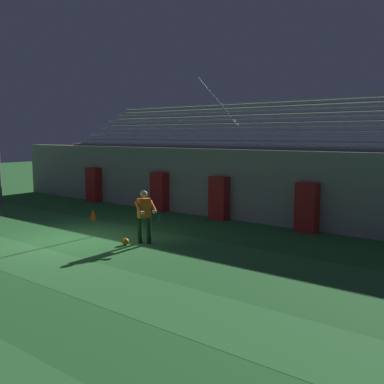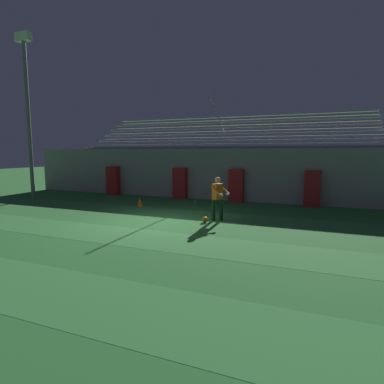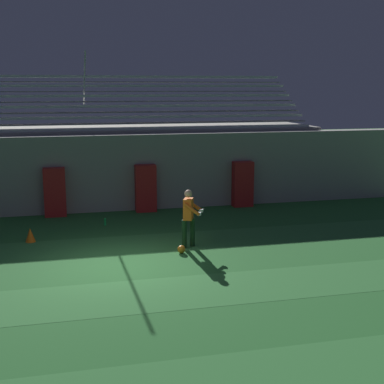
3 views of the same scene
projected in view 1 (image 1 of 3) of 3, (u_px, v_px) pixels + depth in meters
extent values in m
plane|color=#286B2D|center=(71.00, 241.00, 14.39)|extent=(80.00, 80.00, 0.00)
cube|color=#337A38|center=(9.00, 254.00, 12.76)|extent=(28.00, 1.95, 0.01)
cube|color=#337A38|center=(114.00, 231.00, 15.80)|extent=(28.00, 1.95, 0.01)
cube|color=#999691|center=(196.00, 181.00, 19.25)|extent=(24.00, 0.60, 2.80)
cube|color=#B21E1E|center=(159.00, 192.00, 19.89)|extent=(0.75, 0.44, 1.72)
cube|color=#B21E1E|center=(219.00, 198.00, 17.90)|extent=(0.75, 0.44, 1.72)
cube|color=#B21E1E|center=(94.00, 185.00, 22.69)|extent=(0.75, 0.44, 1.72)
cube|color=#B21E1E|center=(307.00, 207.00, 15.58)|extent=(0.75, 0.44, 1.72)
cube|color=#999691|center=(231.00, 175.00, 21.34)|extent=(18.00, 4.60, 2.90)
cube|color=silver|center=(206.00, 144.00, 19.64)|extent=(17.10, 0.36, 0.10)
cube|color=#999691|center=(203.00, 150.00, 19.51)|extent=(17.10, 0.60, 0.04)
cube|color=silver|center=(216.00, 135.00, 20.13)|extent=(17.10, 0.36, 0.10)
cube|color=#999691|center=(213.00, 140.00, 20.00)|extent=(17.10, 0.60, 0.04)
cube|color=silver|center=(224.00, 126.00, 20.62)|extent=(17.10, 0.36, 0.10)
cube|color=#999691|center=(222.00, 131.00, 20.50)|extent=(17.10, 0.60, 0.04)
cube|color=silver|center=(233.00, 118.00, 21.11)|extent=(17.10, 0.36, 0.10)
cube|color=#999691|center=(231.00, 123.00, 20.99)|extent=(17.10, 0.60, 0.04)
cube|color=silver|center=(241.00, 110.00, 21.61)|extent=(17.10, 0.36, 0.10)
cube|color=#999691|center=(239.00, 115.00, 21.48)|extent=(17.10, 0.60, 0.04)
cube|color=silver|center=(249.00, 103.00, 22.10)|extent=(17.10, 0.36, 0.10)
cube|color=#999691|center=(247.00, 107.00, 21.97)|extent=(17.10, 0.60, 0.04)
cylinder|color=silver|center=(220.00, 104.00, 20.77)|extent=(0.06, 3.33, 2.05)
cylinder|color=#143319|center=(149.00, 231.00, 13.92)|extent=(0.18, 0.18, 0.82)
cylinder|color=#143319|center=(140.00, 230.00, 13.99)|extent=(0.18, 0.18, 0.82)
cube|color=orange|center=(144.00, 208.00, 13.87)|extent=(0.37, 0.44, 0.60)
sphere|color=tan|center=(144.00, 194.00, 13.81)|extent=(0.22, 0.22, 0.22)
cylinder|color=orange|center=(153.00, 207.00, 13.85)|extent=(0.47, 0.27, 0.37)
cylinder|color=orange|center=(138.00, 208.00, 13.63)|extent=(0.47, 0.27, 0.37)
cube|color=silver|center=(154.00, 212.00, 13.68)|extent=(0.14, 0.14, 0.08)
cube|color=silver|center=(142.00, 213.00, 13.49)|extent=(0.14, 0.14, 0.08)
sphere|color=orange|center=(125.00, 242.00, 13.79)|extent=(0.22, 0.22, 0.22)
cone|color=orange|center=(93.00, 214.00, 17.96)|extent=(0.30, 0.30, 0.42)
cylinder|color=green|center=(160.00, 218.00, 17.66)|extent=(0.07, 0.07, 0.24)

